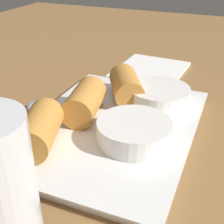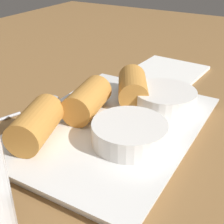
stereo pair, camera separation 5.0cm
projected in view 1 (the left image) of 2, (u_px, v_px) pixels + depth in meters
table_surface at (92, 147)px, 42.38cm from camera, size 180.00×140.00×2.00cm
serving_plate at (112, 128)px, 43.31cm from camera, size 30.27×21.96×1.50cm
roll_front_left at (40, 127)px, 37.75cm from camera, size 9.43×6.82×4.44cm
roll_front_right at (85, 100)px, 44.24cm from camera, size 9.40×5.90×4.44cm
roll_back_left at (126, 85)px, 49.03cm from camera, size 9.45×7.91×4.44cm
dipping_bowl_near at (135, 130)px, 38.64cm from camera, size 9.38×9.38×2.69cm
dipping_bowl_far at (159, 95)px, 47.59cm from camera, size 9.38×9.38×2.69cm
spoon at (33, 108)px, 48.59cm from camera, size 17.34×7.69×1.46cm
napkin at (148, 70)px, 64.28cm from camera, size 16.18×14.04×0.60cm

